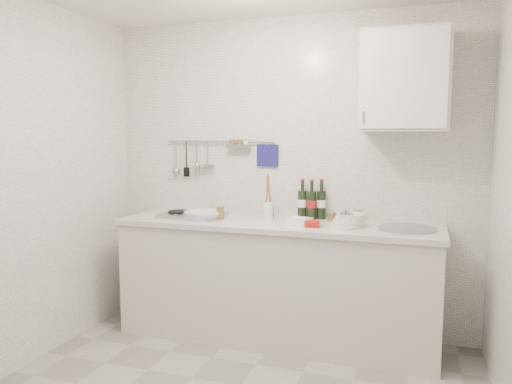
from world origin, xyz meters
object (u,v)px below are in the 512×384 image
(plate_stack_hob, at_px, (202,215))
(plate_stack_sink, at_px, (348,220))
(wine_bottles, at_px, (312,199))
(wall_cabinet, at_px, (405,81))
(utensil_crock, at_px, (268,208))

(plate_stack_hob, height_order, plate_stack_sink, plate_stack_sink)
(plate_stack_sink, height_order, wine_bottles, wine_bottles)
(plate_stack_hob, xyz_separation_m, wine_bottles, (0.83, 0.26, 0.13))
(wall_cabinet, bearing_deg, wine_bottles, 170.97)
(plate_stack_sink, distance_m, wine_bottles, 0.43)
(plate_stack_sink, distance_m, utensil_crock, 0.68)
(plate_stack_hob, distance_m, utensil_crock, 0.53)
(wall_cabinet, height_order, plate_stack_hob, wall_cabinet)
(wall_cabinet, relative_size, plate_stack_sink, 2.75)
(plate_stack_hob, bearing_deg, wine_bottles, 17.21)
(wall_cabinet, bearing_deg, plate_stack_sink, -157.48)
(wall_cabinet, relative_size, utensil_crock, 1.99)
(plate_stack_sink, relative_size, utensil_crock, 0.72)
(plate_stack_hob, bearing_deg, utensil_crock, 18.29)
(plate_stack_sink, bearing_deg, utensil_crock, 166.22)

